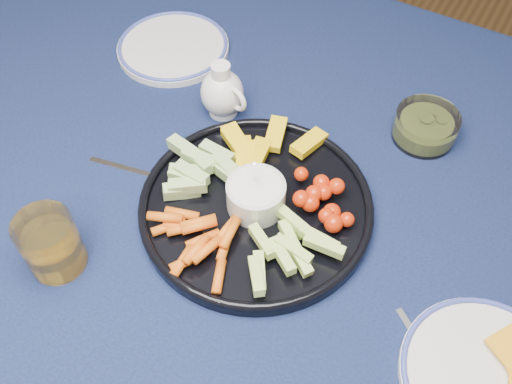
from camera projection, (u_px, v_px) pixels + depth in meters
The scene contains 9 objects.
dining_table at pixel (329, 231), 0.94m from camera, with size 1.67×1.07×0.75m.
crudite_platter at pixel (254, 203), 0.84m from camera, with size 0.35×0.35×0.11m.
creamer_pitcher at pixel (223, 93), 0.95m from camera, with size 0.09×0.07×0.10m.
pickle_bowl at pixel (425, 127), 0.93m from camera, with size 0.10×0.10×0.05m.
cheese_plate at pixel (488, 377), 0.69m from camera, with size 0.21×0.21×0.03m.
juice_tumbler at pixel (52, 246), 0.77m from camera, with size 0.08×0.08×0.09m.
fork_left at pixel (142, 173), 0.90m from camera, with size 0.15×0.05×0.00m.
fork_right at pixel (435, 368), 0.71m from camera, with size 0.12×0.10×0.00m.
side_plate_extra at pixel (173, 47), 1.08m from camera, with size 0.21×0.21×0.02m.
Camera 1 is at (0.16, -0.51, 1.44)m, focal length 40.00 mm.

